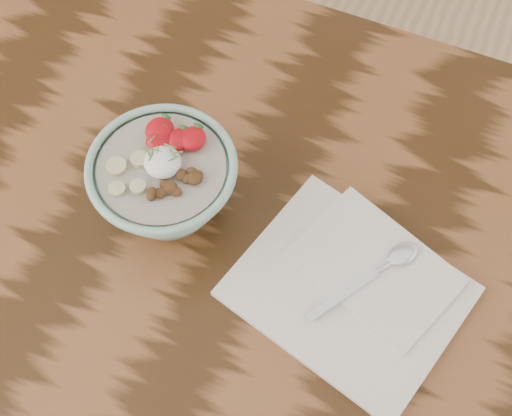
% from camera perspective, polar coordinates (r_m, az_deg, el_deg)
% --- Properties ---
extents(table, '(1.60, 0.90, 0.75)m').
position_cam_1_polar(table, '(1.02, -1.42, -5.71)').
color(table, '#371F0D').
rests_on(table, ground).
extents(breakfast_bowl, '(0.19, 0.19, 0.12)m').
position_cam_1_polar(breakfast_bowl, '(0.92, -7.29, 2.06)').
color(breakfast_bowl, '#8BBBA5').
rests_on(breakfast_bowl, table).
extents(napkin, '(0.32, 0.28, 0.02)m').
position_cam_1_polar(napkin, '(0.91, 7.83, -6.22)').
color(napkin, white).
rests_on(napkin, table).
extents(spoon, '(0.11, 0.16, 0.01)m').
position_cam_1_polar(spoon, '(0.92, 10.51, -4.41)').
color(spoon, silver).
rests_on(spoon, napkin).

